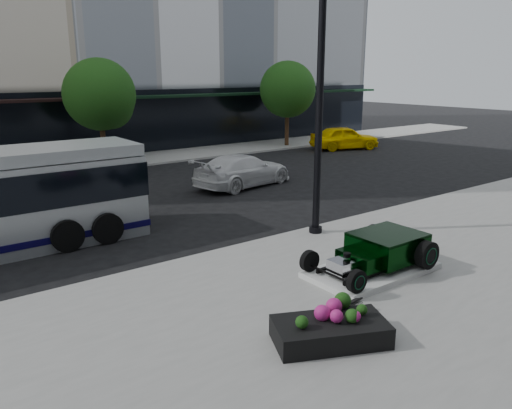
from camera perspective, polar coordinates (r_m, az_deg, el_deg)
ground at (r=16.82m, az=-4.58°, el=-2.74°), size 120.00×120.00×0.00m
sidewalk_far at (r=29.32m, az=-19.36°, el=4.22°), size 70.00×4.00×0.12m
street_trees at (r=28.40m, az=-17.19°, el=11.63°), size 29.80×3.80×5.70m
display_plinth at (r=13.18m, az=13.09°, el=-7.31°), size 3.40×1.80×0.15m
hot_rod at (r=13.25m, az=14.16°, el=-4.94°), size 3.22×2.00×0.81m
info_plaque at (r=11.08m, az=10.85°, el=-11.32°), size 0.43×0.34×0.31m
lamppost at (r=15.40m, az=7.20°, el=9.06°), size 0.41×0.41×7.42m
flower_planter at (r=9.83m, az=8.49°, el=-13.99°), size 2.39×1.86×0.69m
white_sedan at (r=22.84m, az=-1.47°, el=3.93°), size 5.33×2.94×1.46m
yellow_taxi at (r=34.42m, az=10.08°, el=7.53°), size 4.95×3.32×1.57m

